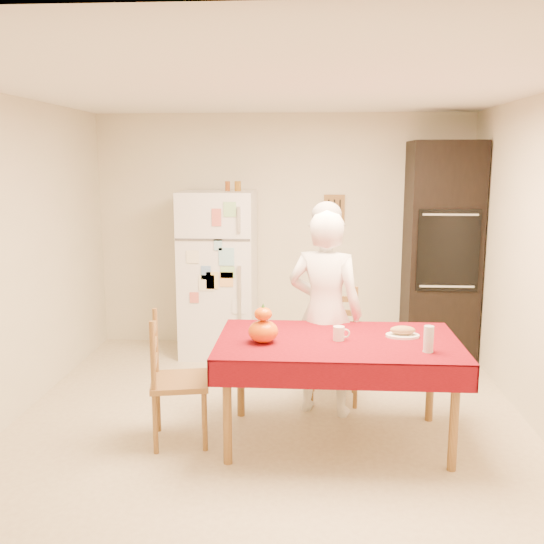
# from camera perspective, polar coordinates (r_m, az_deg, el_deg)

# --- Properties ---
(floor) EXTENTS (4.50, 4.50, 0.00)m
(floor) POSITION_cam_1_polar(r_m,az_deg,el_deg) (4.72, -0.31, -14.71)
(floor) COLOR tan
(floor) RESTS_ON ground
(room_shell) EXTENTS (4.02, 4.52, 2.51)m
(room_shell) POSITION_cam_1_polar(r_m,az_deg,el_deg) (4.29, -0.32, 5.31)
(room_shell) COLOR beige
(room_shell) RESTS_ON ground
(refrigerator) EXTENTS (0.75, 0.74, 1.70)m
(refrigerator) POSITION_cam_1_polar(r_m,az_deg,el_deg) (6.32, -5.04, -0.14)
(refrigerator) COLOR white
(refrigerator) RESTS_ON floor
(oven_cabinet) EXTENTS (0.70, 0.62, 2.20)m
(oven_cabinet) POSITION_cam_1_polar(r_m,az_deg,el_deg) (6.40, 15.64, 1.91)
(oven_cabinet) COLOR black
(oven_cabinet) RESTS_ON floor
(dining_table) EXTENTS (1.70, 1.00, 0.76)m
(dining_table) POSITION_cam_1_polar(r_m,az_deg,el_deg) (4.35, 6.21, -7.21)
(dining_table) COLOR brown
(dining_table) RESTS_ON floor
(chair_far) EXTENTS (0.44, 0.42, 0.95)m
(chair_far) POSITION_cam_1_polar(r_m,az_deg,el_deg) (5.20, 5.86, -6.36)
(chair_far) COLOR brown
(chair_far) RESTS_ON floor
(chair_left) EXTENTS (0.47, 0.49, 0.95)m
(chair_left) POSITION_cam_1_polar(r_m,az_deg,el_deg) (4.43, -9.55, -9.47)
(chair_left) COLOR brown
(chair_left) RESTS_ON floor
(seated_woman) EXTENTS (0.68, 0.54, 1.64)m
(seated_woman) POSITION_cam_1_polar(r_m,az_deg,el_deg) (4.80, 5.01, -3.88)
(seated_woman) COLOR white
(seated_woman) RESTS_ON floor
(coffee_mug) EXTENTS (0.08, 0.08, 0.10)m
(coffee_mug) POSITION_cam_1_polar(r_m,az_deg,el_deg) (4.30, 6.30, -5.76)
(coffee_mug) COLOR white
(coffee_mug) RESTS_ON dining_table
(pumpkin_lower) EXTENTS (0.21, 0.21, 0.16)m
(pumpkin_lower) POSITION_cam_1_polar(r_m,az_deg,el_deg) (4.22, -0.83, -5.61)
(pumpkin_lower) COLOR #E73705
(pumpkin_lower) RESTS_ON dining_table
(pumpkin_upper) EXTENTS (0.12, 0.12, 0.09)m
(pumpkin_upper) POSITION_cam_1_polar(r_m,az_deg,el_deg) (4.18, -0.84, -3.97)
(pumpkin_upper) COLOR #E64F05
(pumpkin_upper) RESTS_ON pumpkin_lower
(wine_glass) EXTENTS (0.07, 0.07, 0.18)m
(wine_glass) POSITION_cam_1_polar(r_m,az_deg,el_deg) (4.14, 14.52, -6.12)
(wine_glass) COLOR silver
(wine_glass) RESTS_ON dining_table
(bread_plate) EXTENTS (0.24, 0.24, 0.02)m
(bread_plate) POSITION_cam_1_polar(r_m,az_deg,el_deg) (4.46, 12.18, -5.87)
(bread_plate) COLOR white
(bread_plate) RESTS_ON dining_table
(bread_loaf) EXTENTS (0.18, 0.10, 0.06)m
(bread_loaf) POSITION_cam_1_polar(r_m,az_deg,el_deg) (4.45, 12.20, -5.37)
(bread_loaf) COLOR #B07C56
(bread_loaf) RESTS_ON bread_plate
(spice_jar_left) EXTENTS (0.05, 0.05, 0.10)m
(spice_jar_left) POSITION_cam_1_polar(r_m,az_deg,el_deg) (6.25, -4.20, 8.07)
(spice_jar_left) COLOR brown
(spice_jar_left) RESTS_ON refrigerator
(spice_jar_mid) EXTENTS (0.05, 0.05, 0.10)m
(spice_jar_mid) POSITION_cam_1_polar(r_m,az_deg,el_deg) (6.24, -3.32, 8.07)
(spice_jar_mid) COLOR #8B5B19
(spice_jar_mid) RESTS_ON refrigerator
(spice_jar_right) EXTENTS (0.05, 0.05, 0.10)m
(spice_jar_right) POSITION_cam_1_polar(r_m,az_deg,el_deg) (6.24, -3.17, 8.07)
(spice_jar_right) COLOR #8F5F1A
(spice_jar_right) RESTS_ON refrigerator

